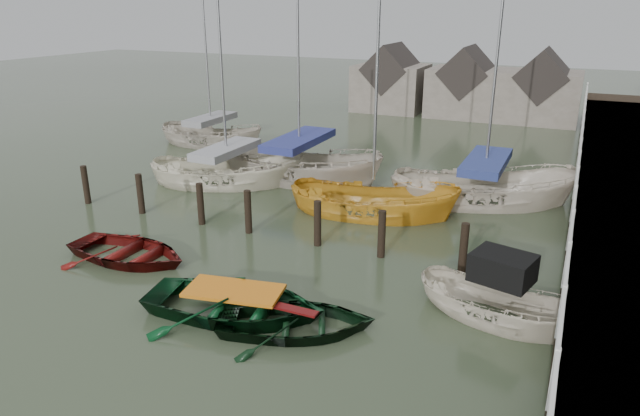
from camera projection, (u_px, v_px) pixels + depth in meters
The scene contains 13 objects.
ground at pixel (229, 279), 15.03m from camera, with size 120.00×120.00×0.00m, color #2B3723.
pier at pixel (620, 192), 19.63m from camera, with size 3.04×32.00×2.70m.
mooring_pilings at pixel (251, 218), 17.86m from camera, with size 13.72×0.22×1.80m.
far_sheds at pixel (464, 86), 36.32m from camera, with size 14.00×4.08×4.39m.
rowboat_red at pixel (129, 260), 16.15m from camera, with size 2.66×3.72×0.77m, color #570E0C.
rowboat_green at pixel (235, 315), 13.30m from camera, with size 3.05×4.26×0.88m, color black.
rowboat_dkgreen at pixel (296, 331), 12.65m from camera, with size 2.49×3.49×0.72m, color black.
motorboat at pixel (496, 316), 13.04m from camera, with size 4.11×2.38×2.32m.
sailboat_a at pixel (228, 183), 22.87m from camera, with size 6.55×4.52×10.17m.
sailboat_b at pixel (300, 179), 23.40m from camera, with size 7.51×3.28×11.92m.
sailboat_c at pixel (372, 214), 19.62m from camera, with size 6.13×3.09×11.13m.
sailboat_d at pixel (482, 201), 20.73m from camera, with size 7.15×4.60×12.36m.
sailboat_e at pixel (212, 144), 29.10m from camera, with size 5.86×2.26×9.57m.
Camera 1 is at (7.81, -11.28, 6.85)m, focal length 32.00 mm.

